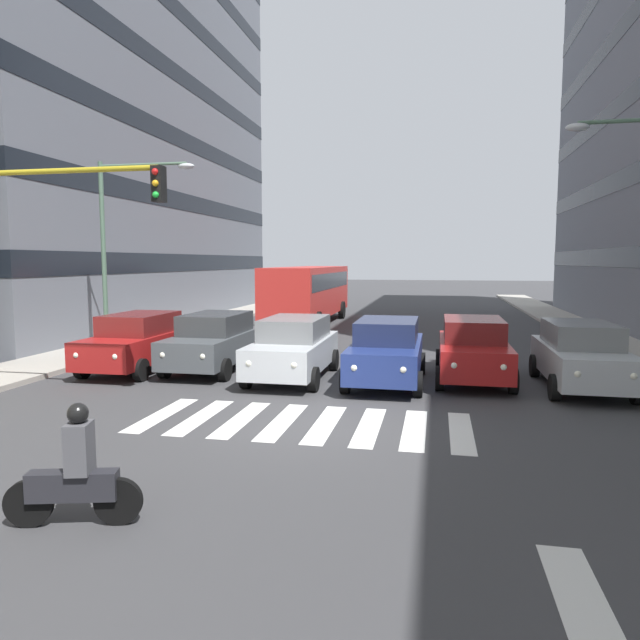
# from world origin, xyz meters

# --- Properties ---
(ground_plane) EXTENTS (180.00, 180.00, 0.00)m
(ground_plane) POSITION_xyz_m (0.00, 0.00, 0.00)
(ground_plane) COLOR #38383A
(building_right_block_0) EXTENTS (8.43, 26.82, 25.79)m
(building_right_block_0) POSITION_xyz_m (14.86, -18.11, 12.90)
(building_right_block_0) COLOR slate
(building_right_block_0) RESTS_ON ground_plane
(crosswalk_markings) EXTENTS (6.75, 2.80, 0.01)m
(crosswalk_markings) POSITION_xyz_m (0.00, 0.00, 0.00)
(crosswalk_markings) COLOR silver
(crosswalk_markings) RESTS_ON ground_plane
(lane_arrow_0) EXTENTS (0.50, 2.20, 0.01)m
(lane_arrow_0) POSITION_xyz_m (-4.08, 5.50, 0.00)
(lane_arrow_0) COLOR silver
(lane_arrow_0) RESTS_ON ground_plane
(car_0) EXTENTS (2.02, 4.44, 1.72)m
(car_0) POSITION_xyz_m (-6.32, -4.53, 0.89)
(car_0) COLOR #B2B7BC
(car_0) RESTS_ON ground_plane
(car_1) EXTENTS (2.02, 4.44, 1.72)m
(car_1) POSITION_xyz_m (-3.65, -5.06, 0.89)
(car_1) COLOR maroon
(car_1) RESTS_ON ground_plane
(car_2) EXTENTS (2.02, 4.44, 1.72)m
(car_2) POSITION_xyz_m (-1.33, -4.25, 0.89)
(car_2) COLOR navy
(car_2) RESTS_ON ground_plane
(car_3) EXTENTS (2.02, 4.44, 1.72)m
(car_3) POSITION_xyz_m (1.30, -4.31, 0.89)
(car_3) COLOR #B2B7BC
(car_3) RESTS_ON ground_plane
(car_4) EXTENTS (2.02, 4.44, 1.72)m
(car_4) POSITION_xyz_m (3.98, -5.07, 0.89)
(car_4) COLOR #474C51
(car_4) RESTS_ON ground_plane
(car_5) EXTENTS (2.02, 4.44, 1.72)m
(car_5) POSITION_xyz_m (6.24, -4.56, 0.89)
(car_5) COLOR maroon
(car_5) RESTS_ON ground_plane
(bus_behind_traffic) EXTENTS (2.78, 10.50, 3.00)m
(bus_behind_traffic) POSITION_xyz_m (3.98, -18.16, 1.86)
(bus_behind_traffic) COLOR red
(bus_behind_traffic) RESTS_ON ground_plane
(motorcycle_with_rider) EXTENTS (1.67, 0.54, 1.57)m
(motorcycle_with_rider) POSITION_xyz_m (1.75, 5.03, 0.65)
(motorcycle_with_rider) COLOR black
(motorcycle_with_rider) RESTS_ON ground_plane
(traffic_light_gantry) EXTENTS (4.71, 0.36, 5.50)m
(traffic_light_gantry) POSITION_xyz_m (6.39, -0.33, 3.73)
(traffic_light_gantry) COLOR #AD991E
(traffic_light_gantry) RESTS_ON ground_plane
(street_lamp_right) EXTENTS (3.52, 0.28, 6.54)m
(street_lamp_right) POSITION_xyz_m (8.11, -6.90, 4.26)
(street_lamp_right) COLOR #4C6B56
(street_lamp_right) RESTS_ON sidewalk_right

